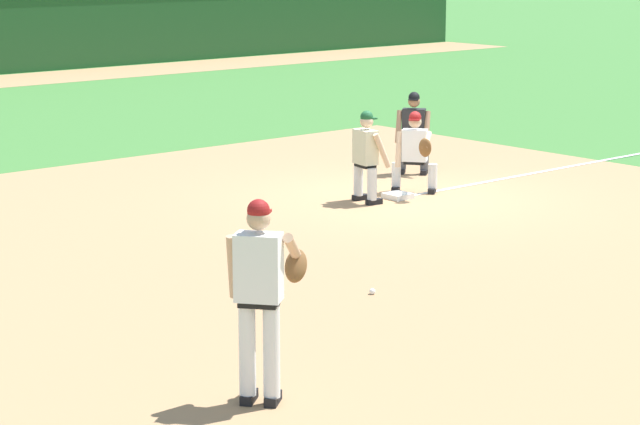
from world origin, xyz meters
TOP-DOWN VIEW (x-y plane):
  - ground_plane at (0.00, 0.00)m, footprint 160.00×160.00m
  - infield_dirt_patch at (-3.64, -2.85)m, footprint 18.00×18.00m
  - foul_line_stripe at (6.09, 0.00)m, footprint 12.17×0.10m
  - first_base_bag at (0.00, 0.00)m, footprint 0.38×0.38m
  - baseball at (-4.12, -3.79)m, footprint 0.07×0.07m
  - pitcher at (-7.25, -5.70)m, footprint 0.85×0.57m
  - first_baseman at (0.53, 0.14)m, footprint 0.79×1.06m
  - baserunner at (-0.60, 0.11)m, footprint 0.51×0.64m
  - umpire at (1.73, 1.38)m, footprint 0.65×0.68m

SIDE VIEW (x-z plane):
  - ground_plane at x=0.00m, z-range 0.00..0.00m
  - infield_dirt_patch at x=-3.64m, z-range 0.00..0.01m
  - foul_line_stripe at x=6.09m, z-range 0.01..0.01m
  - baseball at x=-4.12m, z-range 0.00..0.07m
  - first_base_bag at x=0.00m, z-range 0.00..0.09m
  - first_baseman at x=0.53m, z-range 0.06..1.40m
  - baserunner at x=-0.60m, z-range 0.06..1.52m
  - umpire at x=1.73m, z-range 0.06..1.52m
  - pitcher at x=-7.25m, z-range 0.13..1.99m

